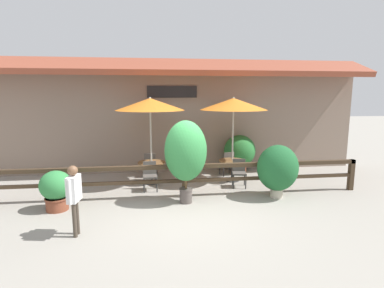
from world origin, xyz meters
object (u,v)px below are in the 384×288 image
(chair_near_wallside, at_px, (151,163))
(potted_plant_broad_leaf, at_px, (278,168))
(chair_near_streetside, at_px, (150,174))
(chair_middle_streetside, at_px, (239,171))
(patio_umbrella_near, at_px, (150,104))
(dining_table_near, at_px, (152,166))
(chair_middle_wallside, at_px, (227,162))
(potted_plant_entrance_palm, at_px, (186,152))
(potted_plant_small_flowering, at_px, (240,152))
(potted_plant_corner_fern, at_px, (56,189))
(pedestrian, at_px, (74,191))
(patio_umbrella_middle, at_px, (234,104))
(dining_table_middle, at_px, (232,164))

(chair_near_wallside, distance_m, potted_plant_broad_leaf, 4.44)
(chair_near_streetside, xyz_separation_m, chair_middle_streetside, (2.81, 0.01, 0.00))
(patio_umbrella_near, distance_m, chair_near_wallside, 2.22)
(dining_table_near, distance_m, chair_middle_wallside, 2.77)
(potted_plant_entrance_palm, distance_m, potted_plant_small_flowering, 3.83)
(chair_near_wallside, height_order, potted_plant_corner_fern, potted_plant_corner_fern)
(potted_plant_corner_fern, xyz_separation_m, pedestrian, (0.84, -1.51, 0.41))
(chair_near_streetside, bearing_deg, pedestrian, -121.36)
(patio_umbrella_middle, distance_m, pedestrian, 5.75)
(chair_middle_wallside, bearing_deg, potted_plant_broad_leaf, 99.44)
(patio_umbrella_near, distance_m, dining_table_near, 2.03)
(patio_umbrella_near, relative_size, dining_table_near, 3.19)
(potted_plant_corner_fern, bearing_deg, patio_umbrella_near, 41.12)
(dining_table_near, distance_m, dining_table_middle, 2.71)
(potted_plant_broad_leaf, bearing_deg, dining_table_near, 152.36)
(chair_near_wallside, xyz_separation_m, chair_middle_streetside, (2.80, -1.47, 0.00))
(chair_middle_streetside, relative_size, potted_plant_broad_leaf, 0.58)
(patio_umbrella_middle, bearing_deg, potted_plant_corner_fern, -158.45)
(potted_plant_entrance_palm, height_order, potted_plant_small_flowering, potted_plant_entrance_palm)
(potted_plant_broad_leaf, height_order, potted_plant_corner_fern, potted_plant_broad_leaf)
(potted_plant_corner_fern, xyz_separation_m, potted_plant_small_flowering, (5.65, 3.09, 0.22))
(chair_near_streetside, xyz_separation_m, potted_plant_broad_leaf, (3.59, -1.12, 0.35))
(chair_near_wallside, height_order, dining_table_middle, chair_near_wallside)
(chair_middle_streetside, distance_m, potted_plant_small_flowering, 1.84)
(dining_table_middle, xyz_separation_m, chair_middle_wallside, (-0.00, 0.66, -0.07))
(potted_plant_corner_fern, xyz_separation_m, potted_plant_entrance_palm, (3.30, 0.12, 0.84))
(potted_plant_corner_fern, bearing_deg, dining_table_middle, 21.55)
(potted_plant_corner_fern, bearing_deg, dining_table_near, 41.12)
(dining_table_middle, bearing_deg, chair_near_streetside, -166.27)
(dining_table_near, distance_m, chair_near_wallside, 0.74)
(chair_near_wallside, distance_m, chair_middle_streetside, 3.16)
(patio_umbrella_middle, relative_size, pedestrian, 1.89)
(dining_table_middle, distance_m, chair_middle_wallside, 0.67)
(chair_near_streetside, xyz_separation_m, potted_plant_corner_fern, (-2.33, -1.33, 0.06))
(chair_middle_wallside, bearing_deg, potted_plant_corner_fern, 18.32)
(patio_umbrella_middle, bearing_deg, potted_plant_broad_leaf, -64.96)
(chair_middle_wallside, bearing_deg, dining_table_near, 3.06)
(dining_table_near, distance_m, potted_plant_broad_leaf, 4.01)
(dining_table_near, height_order, potted_plant_small_flowering, potted_plant_small_flowering)
(patio_umbrella_near, xyz_separation_m, potted_plant_corner_fern, (-2.37, -2.07, -2.04))
(potted_plant_small_flowering, bearing_deg, patio_umbrella_middle, -117.69)
(dining_table_middle, xyz_separation_m, chair_middle_streetside, (0.05, -0.66, -0.07))
(chair_near_wallside, height_order, potted_plant_broad_leaf, potted_plant_broad_leaf)
(dining_table_near, bearing_deg, potted_plant_broad_leaf, -27.64)
(chair_near_wallside, bearing_deg, potted_plant_small_flowering, -167.68)
(dining_table_near, relative_size, dining_table_middle, 1.00)
(patio_umbrella_middle, bearing_deg, chair_near_streetside, -166.27)
(patio_umbrella_near, xyz_separation_m, dining_table_near, (0.00, 0.00, -2.03))
(potted_plant_entrance_palm, bearing_deg, chair_near_wallside, 109.89)
(chair_near_streetside, distance_m, potted_plant_broad_leaf, 3.78)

